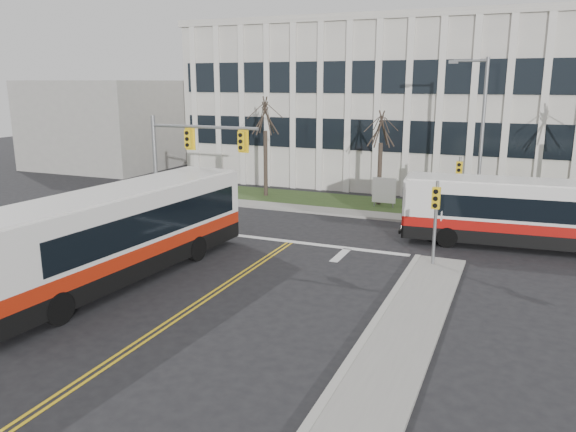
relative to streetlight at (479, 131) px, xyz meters
The scene contains 17 objects.
ground 18.81m from the streetlight, 116.37° to the right, with size 120.00×120.00×0.00m, color black.
sidewalk_east 21.82m from the streetlight, 91.43° to the right, with size 2.00×26.00×0.14m, color #9E9B93.
sidewalk_cross 6.04m from the streetlight, 161.74° to the right, with size 44.00×1.60×0.14m, color #9E9B93.
building_lawn 6.23m from the streetlight, 149.29° to the left, with size 44.00×5.00×0.12m, color #2C441D.
office_building 14.15m from the streetlight, 102.38° to the left, with size 40.00×16.00×12.00m, color silver.
building_annex 35.43m from the streetlight, 163.93° to the left, with size 12.00×12.00×8.00m, color #9E9B93.
mast_arm_signal 16.39m from the streetlight, 146.49° to the right, with size 6.11×0.38×6.20m.
signal_pole_near 9.72m from the streetlight, 95.10° to the right, with size 0.34×0.39×3.80m.
signal_pole_far 2.93m from the streetlight, 136.05° to the right, with size 0.34×0.39×3.80m.
streetlight is the anchor object (origin of this frame).
directory_sign 6.96m from the streetlight, 166.77° to the left, with size 1.50×0.12×2.00m.
tree_left 14.15m from the streetlight, behind, with size 1.80×1.80×7.70m.
tree_mid 6.36m from the streetlight, 161.65° to the left, with size 1.80×1.80×6.82m.
bus_main 20.34m from the streetlight, 128.11° to the right, with size 2.95×13.60×3.63m, color silver, non-canonical shape.
bus_cross 6.43m from the streetlight, 55.31° to the right, with size 2.61×12.06×3.22m, color silver, non-canonical shape.
newspaper_box_blue 23.58m from the streetlight, 139.01° to the right, with size 0.50×0.45×0.95m, color navy.
newspaper_box_red 21.24m from the streetlight, 135.75° to the right, with size 0.50×0.45×0.95m, color #A51518.
Camera 1 is at (10.46, -16.98, 7.86)m, focal length 35.00 mm.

